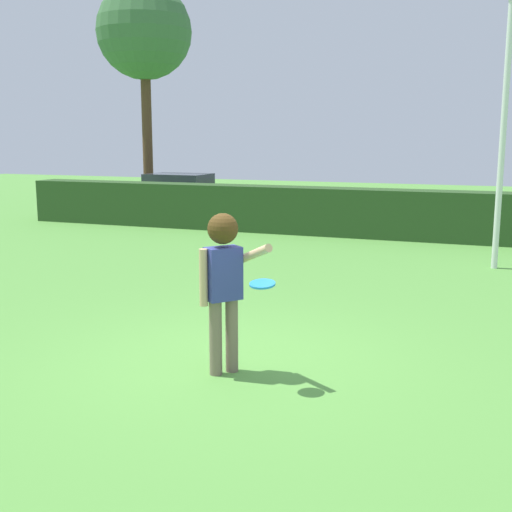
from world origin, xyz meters
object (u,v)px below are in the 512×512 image
at_px(parked_car_black, 179,189).
at_px(willow_tree, 144,33).
at_px(frisbee, 262,284).
at_px(lamppost, 504,117).
at_px(person, 224,273).

xyz_separation_m(parked_car_black, willow_tree, (-2.18, 1.60, 5.83)).
bearing_deg(frisbee, lamppost, 74.00).
xyz_separation_m(person, lamppost, (2.70, 7.28, 1.83)).
distance_m(person, parked_car_black, 17.14).
bearing_deg(frisbee, parked_car_black, 120.31).
height_order(frisbee, willow_tree, willow_tree).
relative_size(frisbee, willow_tree, 0.03).
xyz_separation_m(lamppost, willow_tree, (-13.23, 9.28, 3.55)).
height_order(lamppost, willow_tree, willow_tree).
height_order(frisbee, parked_car_black, parked_car_black).
relative_size(person, willow_tree, 0.21).
bearing_deg(parked_car_black, willow_tree, 143.85).
bearing_deg(willow_tree, person, -57.53).
distance_m(frisbee, lamppost, 8.05).
xyz_separation_m(person, willow_tree, (-10.53, 16.55, 5.38)).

